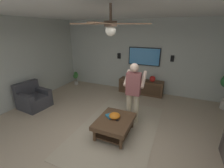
# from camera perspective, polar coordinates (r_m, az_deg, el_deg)

# --- Properties ---
(ground_plane) EXTENTS (8.03, 8.03, 0.00)m
(ground_plane) POSITION_cam_1_polar(r_m,az_deg,el_deg) (3.83, -2.52, -19.69)
(ground_plane) COLOR tan
(wall_back_tv) EXTENTS (0.10, 6.89, 2.79)m
(wall_back_tv) POSITION_cam_1_polar(r_m,az_deg,el_deg) (6.26, 11.24, 9.81)
(wall_back_tv) COLOR #B2B7AD
(wall_back_tv) RESTS_ON ground
(ceiling_slab) EXTENTS (6.87, 6.89, 0.10)m
(ceiling_slab) POSITION_cam_1_polar(r_m,az_deg,el_deg) (2.99, -3.42, 27.72)
(ceiling_slab) COLOR white
(area_rug) EXTENTS (3.06, 1.86, 0.01)m
(area_rug) POSITION_cam_1_polar(r_m,az_deg,el_deg) (4.13, 2.05, -16.18)
(area_rug) COLOR tan
(area_rug) RESTS_ON ground
(armchair) EXTENTS (0.87, 0.88, 0.82)m
(armchair) POSITION_cam_1_polar(r_m,az_deg,el_deg) (5.65, -26.99, -4.96)
(armchair) COLOR #38383D
(armchair) RESTS_ON ground
(coffee_table) EXTENTS (1.00, 0.80, 0.40)m
(coffee_table) POSITION_cam_1_polar(r_m,az_deg,el_deg) (3.81, 0.96, -14.27)
(coffee_table) COLOR #513823
(coffee_table) RESTS_ON ground
(media_console) EXTENTS (0.45, 1.70, 0.55)m
(media_console) POSITION_cam_1_polar(r_m,az_deg,el_deg) (6.21, 10.55, -0.96)
(media_console) COLOR #513823
(media_console) RESTS_ON ground
(tv) EXTENTS (0.05, 1.21, 0.68)m
(tv) POSITION_cam_1_polar(r_m,az_deg,el_deg) (6.15, 11.76, 9.89)
(tv) COLOR black
(person_standing) EXTENTS (0.56, 0.56, 1.64)m
(person_standing) POSITION_cam_1_polar(r_m,az_deg,el_deg) (4.03, 7.89, -2.25)
(person_standing) COLOR #C6B793
(person_standing) RESTS_ON ground
(potted_plant_short) EXTENTS (0.26, 0.24, 0.59)m
(potted_plant_short) POSITION_cam_1_polar(r_m,az_deg,el_deg) (7.24, -13.16, 2.61)
(potted_plant_short) COLOR #B7B2A8
(potted_plant_short) RESTS_ON ground
(bowl) EXTENTS (0.27, 0.27, 0.12)m
(bowl) POSITION_cam_1_polar(r_m,az_deg,el_deg) (3.78, 0.94, -11.60)
(bowl) COLOR orange
(bowl) RESTS_ON coffee_table
(remote_white) EXTENTS (0.15, 0.06, 0.02)m
(remote_white) POSITION_cam_1_polar(r_m,az_deg,el_deg) (3.89, 1.60, -11.54)
(remote_white) COLOR white
(remote_white) RESTS_ON coffee_table
(remote_black) EXTENTS (0.12, 0.15, 0.02)m
(remote_black) POSITION_cam_1_polar(r_m,az_deg,el_deg) (3.74, 1.50, -12.86)
(remote_black) COLOR black
(remote_black) RESTS_ON coffee_table
(book) EXTENTS (0.26, 0.27, 0.04)m
(book) POSITION_cam_1_polar(r_m,az_deg,el_deg) (3.85, -0.73, -11.74)
(book) COLOR teal
(book) RESTS_ON coffee_table
(vase_round) EXTENTS (0.22, 0.22, 0.22)m
(vase_round) POSITION_cam_1_polar(r_m,az_deg,el_deg) (6.00, 14.70, 1.85)
(vase_round) COLOR red
(vase_round) RESTS_ON media_console
(wall_speaker_left) EXTENTS (0.06, 0.12, 0.22)m
(wall_speaker_left) POSITION_cam_1_polar(r_m,az_deg,el_deg) (6.04, 21.36, 8.77)
(wall_speaker_left) COLOR black
(wall_speaker_right) EXTENTS (0.06, 0.12, 0.22)m
(wall_speaker_right) POSITION_cam_1_polar(r_m,az_deg,el_deg) (6.46, 2.60, 10.33)
(wall_speaker_right) COLOR black
(ceiling_fan) EXTENTS (1.17, 1.15, 0.46)m
(ceiling_fan) POSITION_cam_1_polar(r_m,az_deg,el_deg) (2.49, -0.79, 20.64)
(ceiling_fan) COLOR #4C3828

